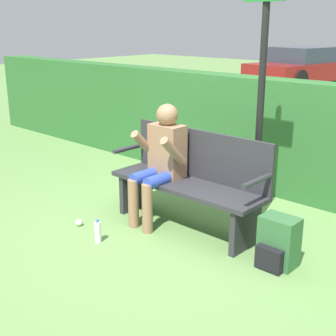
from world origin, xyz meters
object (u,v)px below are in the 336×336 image
at_px(signpost, 261,84).
at_px(parked_car, 303,67).
at_px(water_bottle, 98,232).
at_px(park_bench, 190,180).
at_px(person_seated, 161,158).
at_px(backpack, 278,243).

relative_size(signpost, parked_car, 0.58).
xyz_separation_m(water_bottle, parked_car, (-4.28, 12.41, 0.50)).
height_order(park_bench, person_seated, person_seated).
bearing_deg(park_bench, water_bottle, -112.87).
xyz_separation_m(park_bench, water_bottle, (-0.39, -0.92, -0.39)).
distance_m(person_seated, water_bottle, 1.00).
height_order(person_seated, parked_car, parked_car).
height_order(backpack, signpost, signpost).
xyz_separation_m(park_bench, backpack, (1.12, -0.14, -0.28)).
bearing_deg(person_seated, backpack, -0.86).
relative_size(water_bottle, parked_car, 0.05).
bearing_deg(park_bench, parked_car, 112.10).
distance_m(person_seated, signpost, 1.25).
distance_m(park_bench, parked_car, 12.40).
distance_m(person_seated, parked_car, 12.41).
distance_m(park_bench, backpack, 1.16).
bearing_deg(park_bench, person_seated, -157.55).
bearing_deg(backpack, signpost, 136.09).
bearing_deg(backpack, person_seated, 179.14).
bearing_deg(water_bottle, park_bench, 67.13).
height_order(person_seated, water_bottle, person_seated).
bearing_deg(signpost, backpack, -43.91).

